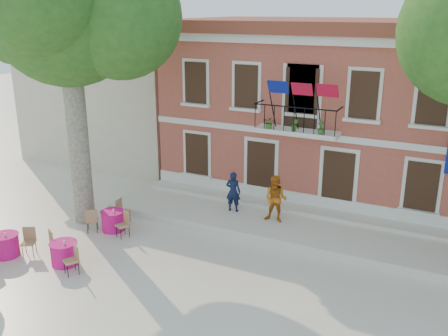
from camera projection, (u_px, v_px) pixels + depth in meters
ground at (177, 267)px, 16.07m from camera, size 90.00×90.00×0.00m
main_building at (328, 105)px, 22.58m from camera, size 13.50×9.59×7.50m
neighbor_west at (134, 95)px, 28.48m from camera, size 9.40×9.40×6.40m
terrace at (283, 224)px, 18.93m from camera, size 14.00×3.40×0.30m
plane_tree_west at (66, 11)px, 17.18m from camera, size 5.45×5.45×10.70m
pedestrian_navy at (233, 192)px, 19.52m from camera, size 0.63×0.46×1.62m
pedestrian_orange at (276, 199)px, 18.53m from camera, size 0.90×0.71×1.79m
cafe_table_0 at (6, 244)px, 16.69m from camera, size 1.87×1.62×0.95m
cafe_table_1 at (64, 252)px, 16.14m from camera, size 1.87×1.33×0.95m
cafe_table_3 at (113, 220)px, 18.62m from camera, size 1.86×1.70×0.95m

